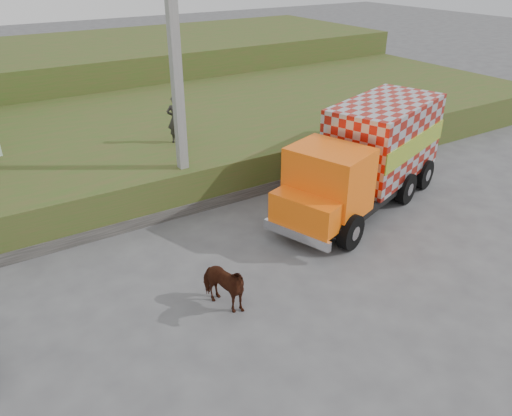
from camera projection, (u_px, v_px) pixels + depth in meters
ground at (285, 259)px, 14.57m from camera, size 120.00×120.00×0.00m
embankment at (153, 138)px, 21.73m from camera, size 40.00×12.00×1.50m
embankment_far at (77, 71)px, 30.40m from camera, size 40.00×12.00×3.00m
retaining_strip at (164, 213)px, 16.68m from camera, size 16.00×0.50×0.40m
utility_pole at (178, 92)px, 15.67m from camera, size 1.20×0.30×8.00m
cargo_truck at (368, 155)px, 17.11m from camera, size 8.05×4.76×3.43m
cow at (223, 286)px, 12.30m from camera, size 1.21×1.70×1.31m
pedestrian at (176, 119)px, 18.66m from camera, size 0.77×0.64×1.81m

